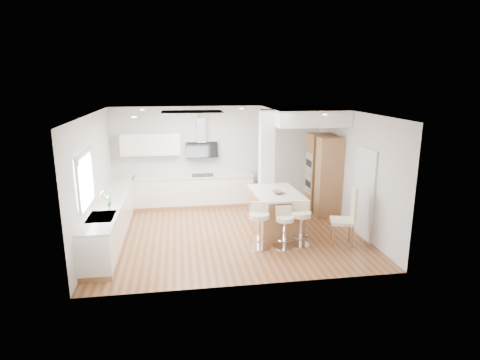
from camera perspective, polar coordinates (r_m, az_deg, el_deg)
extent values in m
plane|color=#915A35|center=(9.55, -1.35, -7.52)|extent=(6.00, 6.00, 0.00)
cube|color=white|center=(9.55, -1.35, -7.52)|extent=(6.00, 5.00, 0.02)
cube|color=silver|center=(11.55, -3.00, 3.52)|extent=(6.00, 0.04, 2.80)
cube|color=silver|center=(9.24, -20.17, -0.02)|extent=(0.04, 5.00, 2.80)
cube|color=silver|center=(9.95, 16.00, 1.26)|extent=(0.04, 5.00, 2.80)
cube|color=silver|center=(9.44, -6.82, 9.49)|extent=(1.40, 0.95, 0.05)
cube|color=white|center=(9.44, -6.81, 9.40)|extent=(1.25, 0.80, 0.03)
cylinder|color=#EEE2CA|center=(10.36, -13.75, 9.66)|extent=(0.10, 0.10, 0.02)
cylinder|color=#EEE2CA|center=(8.38, -14.85, 8.63)|extent=(0.10, 0.10, 0.02)
cylinder|color=#EEE2CA|center=(10.46, 0.24, 10.09)|extent=(0.10, 0.10, 0.02)
cylinder|color=#EEE2CA|center=(10.32, 9.07, 9.86)|extent=(0.10, 0.10, 0.02)
cylinder|color=#EEE2CA|center=(8.90, 12.02, 9.08)|extent=(0.10, 0.10, 0.02)
cube|color=white|center=(8.32, -21.21, 0.17)|extent=(0.03, 1.15, 0.95)
cube|color=silver|center=(8.22, -21.45, 3.59)|extent=(0.04, 1.28, 0.06)
cube|color=silver|center=(8.45, -20.84, -3.16)|extent=(0.04, 1.28, 0.06)
cube|color=silver|center=(7.74, -22.06, -0.91)|extent=(0.04, 0.06, 0.95)
cube|color=silver|center=(8.90, -20.34, 1.10)|extent=(0.04, 0.06, 0.95)
cube|color=#9A9EA1|center=(8.23, -21.30, 3.08)|extent=(0.03, 1.18, 0.14)
cube|color=#494139|center=(9.52, 17.24, -1.89)|extent=(0.02, 0.90, 2.00)
cube|color=silver|center=(9.51, 17.16, -1.89)|extent=(0.05, 1.00, 2.10)
cube|color=#A07044|center=(9.82, -17.50, -7.26)|extent=(0.60, 4.50, 0.10)
cube|color=white|center=(9.68, -17.69, -4.89)|extent=(0.60, 4.50, 0.76)
cube|color=beige|center=(9.56, -17.87, -2.62)|extent=(0.63, 4.50, 0.04)
cube|color=#B9B9BE|center=(8.38, -19.15, -4.98)|extent=(0.50, 0.75, 0.02)
cube|color=#B9B9BE|center=(8.23, -19.34, -5.71)|extent=(0.40, 0.34, 0.10)
cube|color=#B9B9BE|center=(8.56, -18.92, -4.91)|extent=(0.40, 0.34, 0.10)
cylinder|color=silver|center=(8.58, -18.12, -3.12)|extent=(0.02, 0.02, 0.36)
torus|color=silver|center=(8.55, -18.68, -1.98)|extent=(0.18, 0.02, 0.18)
imported|color=#467B3F|center=(8.93, -18.21, -2.56)|extent=(0.17, 0.12, 0.33)
cube|color=#A07044|center=(11.54, -6.47, -3.47)|extent=(3.30, 0.60, 0.10)
cube|color=white|center=(11.42, -6.53, -1.42)|extent=(3.30, 0.60, 0.76)
cube|color=beige|center=(11.32, -6.59, 0.54)|extent=(3.33, 0.63, 0.04)
cube|color=black|center=(11.32, -5.33, 0.70)|extent=(0.60, 0.40, 0.01)
cube|color=white|center=(11.29, -12.61, 5.01)|extent=(1.60, 0.34, 0.60)
cube|color=#B9B9BE|center=(11.30, -5.54, 7.09)|extent=(0.25, 0.18, 0.70)
cube|color=black|center=(11.30, -5.45, 4.27)|extent=(0.90, 0.26, 0.44)
cube|color=silver|center=(10.21, 3.77, 2.11)|extent=(0.35, 0.35, 2.80)
cube|color=white|center=(10.74, 8.89, 9.04)|extent=(1.78, 2.20, 0.40)
cube|color=#A07044|center=(11.26, 11.26, 1.17)|extent=(0.62, 0.62, 2.10)
cube|color=#A07044|center=(10.62, 12.53, 0.33)|extent=(0.62, 0.40, 2.10)
cube|color=#B9B9BE|center=(11.10, 9.82, 2.38)|extent=(0.02, 0.55, 0.55)
cube|color=#B9B9BE|center=(11.23, 9.69, -0.52)|extent=(0.02, 0.55, 0.55)
cube|color=black|center=(11.10, 9.77, 2.38)|extent=(0.01, 0.45, 0.18)
cube|color=black|center=(11.23, 9.64, -0.52)|extent=(0.01, 0.45, 0.18)
cube|color=#A07044|center=(9.54, 5.07, -4.61)|extent=(1.02, 1.55, 0.93)
cube|color=beige|center=(9.40, 5.14, -1.80)|extent=(1.11, 1.64, 0.04)
imported|color=gray|center=(9.23, 5.42, -1.73)|extent=(0.29, 0.29, 0.07)
sphere|color=#CF6418|center=(9.24, 5.68, -1.70)|extent=(0.08, 0.08, 0.08)
sphere|color=#CF6418|center=(9.24, 5.12, -1.69)|extent=(0.08, 0.08, 0.08)
sphere|color=olive|center=(9.19, 5.49, -1.79)|extent=(0.08, 0.08, 0.08)
cylinder|color=silver|center=(8.74, 2.69, -9.52)|extent=(0.54, 0.54, 0.03)
cylinder|color=silver|center=(8.61, 2.72, -7.46)|extent=(0.09, 0.09, 0.66)
cylinder|color=silver|center=(8.66, 2.71, -8.27)|extent=(0.42, 0.42, 0.02)
cylinder|color=beige|center=(8.48, 2.75, -5.12)|extent=(0.51, 0.51, 0.10)
cube|color=beige|center=(8.59, 2.81, -3.81)|extent=(0.38, 0.14, 0.22)
cylinder|color=silver|center=(8.79, 6.30, -9.47)|extent=(0.42, 0.42, 0.03)
cylinder|color=silver|center=(8.68, 6.35, -7.61)|extent=(0.07, 0.07, 0.60)
cylinder|color=silver|center=(8.72, 6.33, -8.33)|extent=(0.32, 0.32, 0.01)
cylinder|color=beige|center=(8.56, 6.41, -5.50)|extent=(0.40, 0.40, 0.09)
cube|color=beige|center=(8.65, 6.22, -4.32)|extent=(0.35, 0.06, 0.20)
cylinder|color=silver|center=(8.95, 8.54, -9.10)|extent=(0.52, 0.52, 0.03)
cylinder|color=silver|center=(8.82, 8.61, -7.10)|extent=(0.08, 0.08, 0.65)
cylinder|color=silver|center=(8.87, 8.58, -7.88)|extent=(0.40, 0.40, 0.01)
cylinder|color=beige|center=(8.70, 8.70, -4.83)|extent=(0.50, 0.50, 0.10)
cube|color=beige|center=(8.80, 8.64, -3.57)|extent=(0.38, 0.13, 0.22)
cube|color=beige|center=(9.04, 14.37, -5.69)|extent=(0.61, 0.61, 0.07)
cube|color=beige|center=(8.96, 15.93, -3.49)|extent=(0.18, 0.47, 0.80)
cylinder|color=#A07044|center=(8.92, 13.15, -7.79)|extent=(0.05, 0.05, 0.49)
cylinder|color=#A07044|center=(9.30, 12.87, -6.88)|extent=(0.05, 0.05, 0.49)
cylinder|color=#A07044|center=(8.98, 15.72, -7.81)|extent=(0.05, 0.05, 0.49)
cylinder|color=#A07044|center=(9.35, 15.33, -6.90)|extent=(0.05, 0.05, 0.49)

